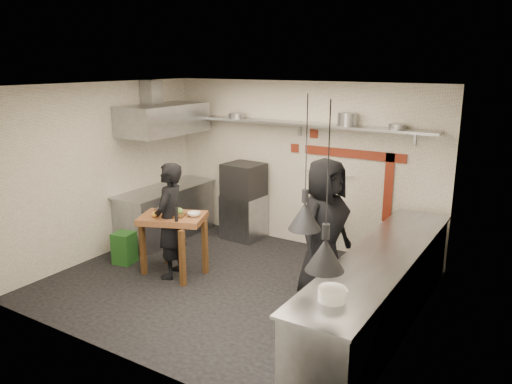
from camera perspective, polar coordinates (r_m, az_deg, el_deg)
The scene contains 47 objects.
floor at distance 7.27m, azimuth -2.84°, elevation -10.61°, with size 5.00×5.00×0.00m, color black.
ceiling at distance 6.58m, azimuth -3.15°, elevation 12.03°, with size 5.00×5.00×0.00m, color beige.
wall_back at distance 8.55m, azimuth 5.07°, elevation 3.14°, with size 5.00×0.04×2.80m, color white.
wall_front at distance 5.28m, azimuth -16.13°, elevation -4.72°, with size 5.00×0.04×2.80m, color white.
wall_left at distance 8.44m, azimuth -17.09°, elevation 2.38°, with size 0.04×4.20×2.80m, color white.
wall_right at distance 5.79m, azimuth 17.83°, elevation -3.14°, with size 0.04×4.20×2.80m, color white.
red_band_horiz at distance 8.11m, azimuth 11.06°, elevation 4.30°, with size 1.70×0.02×0.14m, color maroon.
red_band_vert at distance 8.02m, azimuth 14.89°, elevation 0.45°, with size 0.14×0.02×1.10m, color maroon.
red_tile_a at distance 8.33m, azimuth 6.63°, elevation 6.63°, with size 0.14×0.02×0.14m, color maroon.
red_tile_b at distance 8.53m, azimuth 4.45°, elevation 5.03°, with size 0.14×0.02×0.14m, color maroon.
back_shelf at distance 8.28m, azimuth 4.61°, elevation 7.82°, with size 4.60×0.34×0.04m, color gray.
shelf_bracket_left at distance 9.43m, azimuth -5.38°, elevation 8.02°, with size 0.04×0.06×0.24m, color gray.
shelf_bracket_mid at distance 8.42m, azimuth 5.07°, elevation 7.24°, with size 0.04×0.06×0.24m, color gray.
shelf_bracket_right at distance 7.76m, azimuth 17.74°, elevation 5.97°, with size 0.04×0.06×0.24m, color gray.
pan_far_left at distance 8.87m, azimuth -2.20°, elevation 8.73°, with size 0.27×0.27×0.09m, color gray.
pan_mid_left at distance 8.89m, azimuth -2.43°, elevation 8.68°, with size 0.22×0.22×0.07m, color gray.
stock_pot at distance 7.90m, azimuth 10.38°, elevation 8.18°, with size 0.30×0.30×0.20m, color gray.
pan_right at distance 7.66m, azimuth 15.86°, elevation 7.21°, with size 0.25×0.25×0.08m, color gray.
oven_stand at distance 9.00m, azimuth -1.39°, elevation -2.80°, with size 0.67×0.61×0.80m, color gray.
combi_oven at distance 8.77m, azimuth -1.40°, elevation 1.40°, with size 0.63×0.59×0.58m, color black.
oven_door at distance 8.57m, azimuth -2.02°, elevation 1.09°, with size 0.45×0.03×0.46m, color maroon.
oven_glass at distance 8.60m, azimuth -2.48°, elevation 1.13°, with size 0.35×0.02×0.34m, color black.
hand_sink at distance 8.31m, azimuth 7.79°, elevation -1.68°, with size 0.46×0.34×0.22m, color silver.
sink_tap at distance 8.27m, azimuth 7.83°, elevation -0.48°, with size 0.03×0.03×0.14m, color gray.
sink_drain at distance 8.41m, azimuth 7.58°, elevation -4.62°, with size 0.06×0.06×0.66m, color gray.
utensil_rail at distance 8.31m, azimuth 8.32°, elevation 2.13°, with size 0.02×0.02×0.90m, color gray.
counter_right at distance 6.22m, azimuth 13.96°, elevation -11.03°, with size 0.70×3.80×0.90m, color gray.
counter_right_top at distance 6.04m, azimuth 14.23°, elevation -7.04°, with size 0.76×3.90×0.03m, color gray.
plate_stack at distance 4.80m, azimuth 8.69°, elevation -11.48°, with size 0.26×0.26×0.13m, color silver.
small_bowl_right at distance 4.96m, azimuth 9.17°, elevation -11.18°, with size 0.21×0.21×0.05m, color silver.
counter_left at distance 9.14m, azimuth -10.26°, elevation -2.44°, with size 0.70×1.90×0.90m, color gray.
counter_left_top at distance 9.01m, azimuth -10.39°, elevation 0.38°, with size 0.76×2.00×0.03m, color gray.
extractor_hood at distance 8.76m, azimuth -10.52°, elevation 8.19°, with size 0.78×1.60×0.50m, color gray.
hood_duct at distance 8.90m, azimuth -11.86°, elevation 10.81°, with size 0.28×0.28×0.50m, color gray.
green_bin at distance 8.20m, azimuth -14.81°, elevation -6.19°, with size 0.30×0.30×0.50m, color #1F581F.
prep_table at distance 7.57m, azimuth -9.37°, elevation -5.97°, with size 0.92×0.64×0.92m, color brown, non-canonical shape.
cutting_board at distance 7.38m, azimuth -9.34°, elevation -2.63°, with size 0.32×0.22×0.03m, color #543519.
pepper_mill at distance 7.10m, azimuth -9.09°, elevation -2.57°, with size 0.05×0.05×0.20m, color black.
lemon_a at distance 7.38m, azimuth -11.59°, elevation -2.51°, with size 0.08×0.08×0.08m, color gold.
lemon_b at distance 7.36m, azimuth -11.47°, elevation -2.57°, with size 0.07×0.07×0.07m, color gold.
veg_ball at distance 7.43m, azimuth -8.75°, elevation -2.17°, with size 0.11×0.11×0.11m, color #5C8C37.
steel_tray at distance 7.68m, azimuth -10.79°, elevation -1.98°, with size 0.18×0.12×0.03m, color gray.
bowl at distance 7.32m, azimuth -7.10°, elevation -2.54°, with size 0.20×0.20×0.06m, color silver.
heat_lamp_near at distance 5.08m, azimuth 5.74°, elevation 3.23°, with size 0.35×0.35×1.40m, color black, non-canonical shape.
heat_lamp_far at distance 4.38m, azimuth 8.17°, elevation 0.41°, with size 0.36×0.36×1.54m, color black, non-canonical shape.
chef_left at distance 7.38m, azimuth -9.82°, elevation -3.25°, with size 0.63×0.41×1.72m, color black.
chef_right at distance 6.67m, azimuth 7.81°, elevation -4.22°, with size 0.94×0.61×1.91m, color black.
Camera 1 is at (3.76, -5.39, 3.10)m, focal length 35.00 mm.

